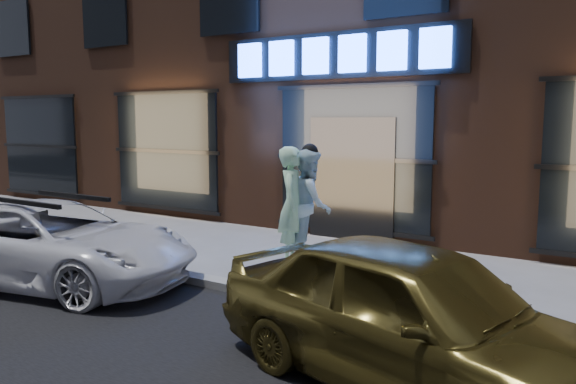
# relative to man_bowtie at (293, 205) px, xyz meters

# --- Properties ---
(ground) EXTENTS (90.00, 90.00, 0.00)m
(ground) POSITION_rel_man_bowtie_xyz_m (0.06, -1.83, -0.96)
(ground) COLOR slate
(ground) RESTS_ON ground
(curb) EXTENTS (60.00, 0.25, 0.12)m
(curb) POSITION_rel_man_bowtie_xyz_m (0.06, -1.83, -0.90)
(curb) COLOR gray
(curb) RESTS_ON ground
(storefront_building) EXTENTS (30.20, 8.28, 10.30)m
(storefront_building) POSITION_rel_man_bowtie_xyz_m (0.06, 6.15, 4.19)
(storefront_building) COLOR #54301E
(storefront_building) RESTS_ON ground
(man_bowtie) EXTENTS (0.68, 0.82, 1.92)m
(man_bowtie) POSITION_rel_man_bowtie_xyz_m (0.00, 0.00, 0.00)
(man_bowtie) COLOR #B1E9BB
(man_bowtie) RESTS_ON ground
(man_cap) EXTENTS (1.08, 1.15, 1.88)m
(man_cap) POSITION_rel_man_bowtie_xyz_m (0.16, 0.29, -0.02)
(man_cap) COLOR white
(man_cap) RESTS_ON ground
(white_suv) EXTENTS (4.59, 2.84, 1.18)m
(white_suv) POSITION_rel_man_bowtie_xyz_m (-2.27, -2.93, -0.37)
(white_suv) COLOR white
(white_suv) RESTS_ON ground
(gold_sedan) EXTENTS (4.19, 2.54, 1.33)m
(gold_sedan) POSITION_rel_man_bowtie_xyz_m (3.26, -3.26, -0.29)
(gold_sedan) COLOR brown
(gold_sedan) RESTS_ON ground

